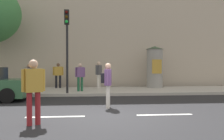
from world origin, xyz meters
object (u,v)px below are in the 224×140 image
at_px(pedestrian_tallest, 80,75).
at_px(pedestrian_in_dark_shirt, 99,73).
at_px(poster_column, 155,67).
at_px(traffic_light, 67,37).
at_px(pedestrian_in_red_top, 33,87).
at_px(pedestrian_near_pole, 107,81).
at_px(pedestrian_with_bag, 29,76).
at_px(pedestrian_with_backpack, 58,73).

bearing_deg(pedestrian_tallest, pedestrian_in_dark_shirt, 56.98).
height_order(pedestrian_tallest, pedestrian_in_dark_shirt, pedestrian_in_dark_shirt).
bearing_deg(poster_column, pedestrian_in_dark_shirt, -176.66).
relative_size(traffic_light, pedestrian_tallest, 2.75).
bearing_deg(traffic_light, pedestrian_in_dark_shirt, 57.10).
xyz_separation_m(traffic_light, pedestrian_in_red_top, (-0.33, -6.25, -2.02)).
relative_size(traffic_light, pedestrian_near_pole, 2.58).
relative_size(poster_column, pedestrian_near_pole, 1.63).
distance_m(pedestrian_near_pole, pedestrian_with_bag, 6.06).
bearing_deg(poster_column, pedestrian_with_bag, -164.72).
relative_size(poster_column, pedestrian_with_bag, 1.80).
height_order(traffic_light, poster_column, traffic_light).
bearing_deg(poster_column, pedestrian_near_pole, -118.45).
xyz_separation_m(poster_column, pedestrian_with_backpack, (-6.26, 0.22, -0.43)).
bearing_deg(traffic_light, pedestrian_tallest, 57.30).
bearing_deg(pedestrian_in_red_top, pedestrian_near_pole, 49.42).
distance_m(pedestrian_tallest, pedestrian_with_bag, 2.77).
relative_size(poster_column, pedestrian_with_backpack, 1.70).
relative_size(pedestrian_near_pole, pedestrian_in_dark_shirt, 0.98).
relative_size(traffic_light, pedestrian_in_dark_shirt, 2.53).
distance_m(poster_column, pedestrian_near_pole, 7.60).
xyz_separation_m(poster_column, pedestrian_tallest, (-4.79, -1.92, -0.48)).
xyz_separation_m(traffic_light, pedestrian_near_pole, (1.81, -3.75, -2.04)).
distance_m(pedestrian_near_pole, pedestrian_tallest, 4.89).
relative_size(pedestrian_in_dark_shirt, pedestrian_with_bag, 1.13).
xyz_separation_m(pedestrian_near_pole, pedestrian_with_bag, (-3.94, 4.60, 0.03)).
bearing_deg(pedestrian_in_red_top, traffic_light, 87.02).
relative_size(pedestrian_near_pole, pedestrian_with_backpack, 1.04).
height_order(pedestrian_tallest, pedestrian_with_backpack, pedestrian_with_backpack).
distance_m(pedestrian_in_dark_shirt, pedestrian_with_bag, 4.30).
bearing_deg(pedestrian_in_dark_shirt, pedestrian_near_pole, -89.43).
bearing_deg(pedestrian_in_red_top, pedestrian_with_bag, 104.27).
bearing_deg(pedestrian_in_red_top, pedestrian_tallest, 82.43).
height_order(pedestrian_near_pole, pedestrian_with_bag, pedestrian_near_pole).
bearing_deg(pedestrian_near_pole, pedestrian_in_dark_shirt, 90.57).
relative_size(pedestrian_tallest, pedestrian_in_dark_shirt, 0.92).
bearing_deg(pedestrian_near_pole, pedestrian_with_backpack, 111.03).
bearing_deg(pedestrian_with_bag, traffic_light, -21.80).
distance_m(pedestrian_with_backpack, pedestrian_with_bag, 2.63).
distance_m(pedestrian_tallest, pedestrian_in_dark_shirt, 2.04).
bearing_deg(pedestrian_near_pole, poster_column, 61.55).
bearing_deg(pedestrian_with_bag, poster_column, 15.28).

